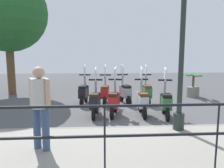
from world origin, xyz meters
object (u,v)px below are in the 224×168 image
object	(u,v)px
tree_large	(7,12)
scooter_near_0	(166,102)
pedestrian_distant	(40,102)
scooter_near_3	(95,101)
scooter_far_0	(147,92)
scooter_far_1	(125,92)
scooter_far_3	(84,92)
scooter_near_2	(114,101)
scooter_far_2	(105,92)
lamp_post_near	(182,47)
potted_palm	(193,87)
scooter_near_1	(142,101)

from	to	relation	value
tree_large	scooter_near_0	distance (m)	8.30
pedestrian_distant	scooter_near_3	world-z (taller)	pedestrian_distant
scooter_near_3	pedestrian_distant	bearing A→B (deg)	165.34
scooter_far_0	scooter_far_1	world-z (taller)	same
tree_large	scooter_far_0	world-z (taller)	tree_large
pedestrian_distant	scooter_near_0	size ratio (longest dim) A/B	1.03
scooter_far_0	tree_large	bearing A→B (deg)	69.36
tree_large	scooter_far_0	bearing A→B (deg)	-112.53
tree_large	scooter_far_3	distance (m)	5.50
pedestrian_distant	scooter_far_1	bearing A→B (deg)	-176.70
scooter_near_0	scooter_far_3	size ratio (longest dim) A/B	1.00
scooter_far_1	scooter_near_2	bearing A→B (deg)	146.93
tree_large	scooter_near_3	distance (m)	6.65
pedestrian_distant	scooter_far_2	bearing A→B (deg)	-167.99
pedestrian_distant	scooter_far_3	world-z (taller)	pedestrian_distant
lamp_post_near	scooter_near_0	bearing A→B (deg)	-5.55
tree_large	scooter_far_2	distance (m)	6.11
potted_palm	scooter_near_0	world-z (taller)	scooter_near_0
scooter_near_0	scooter_far_2	xyz separation A→B (m)	(1.74, 1.83, 0.00)
tree_large	scooter_near_2	world-z (taller)	tree_large
lamp_post_near	scooter_far_2	world-z (taller)	lamp_post_near
scooter_far_1	scooter_far_2	size ratio (longest dim) A/B	1.00
lamp_post_near	scooter_near_1	world-z (taller)	lamp_post_near
scooter_far_0	scooter_near_1	bearing A→B (deg)	164.48
scooter_near_1	scooter_far_3	distance (m)	2.54
pedestrian_distant	lamp_post_near	bearing A→B (deg)	136.72
scooter_near_0	lamp_post_near	bearing A→B (deg)	-176.63
potted_palm	scooter_far_1	world-z (taller)	scooter_far_1
scooter_far_1	lamp_post_near	bearing A→B (deg)	-178.88
tree_large	scooter_near_1	xyz separation A→B (m)	(-4.04, -5.59, -3.36)
pedestrian_distant	scooter_near_1	size ratio (longest dim) A/B	1.03
tree_large	scooter_near_3	size ratio (longest dim) A/B	3.70
lamp_post_near	potted_palm	bearing A→B (deg)	-27.42
scooter_near_3	lamp_post_near	bearing A→B (deg)	-124.50
potted_palm	scooter_near_2	bearing A→B (deg)	126.23
scooter_near_0	scooter_far_1	world-z (taller)	same
scooter_near_1	scooter_far_0	xyz separation A→B (m)	(1.53, -0.48, 0.00)
potted_palm	scooter_near_3	bearing A→B (deg)	122.71
lamp_post_near	scooter_near_0	world-z (taller)	lamp_post_near
tree_large	potted_palm	distance (m)	9.22
lamp_post_near	potted_palm	size ratio (longest dim) A/B	4.19
tree_large	scooter_far_3	world-z (taller)	tree_large
scooter_near_2	scooter_near_3	bearing A→B (deg)	106.43
lamp_post_near	scooter_far_2	bearing A→B (deg)	27.51
tree_large	scooter_near_2	size ratio (longest dim) A/B	3.70
scooter_near_2	scooter_far_3	distance (m)	1.90
scooter_near_0	potted_palm	bearing A→B (deg)	-27.01
scooter_far_3	scooter_near_1	bearing A→B (deg)	-121.69
lamp_post_near	pedestrian_distant	world-z (taller)	lamp_post_near
scooter_near_3	scooter_near_0	bearing A→B (deg)	-90.31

